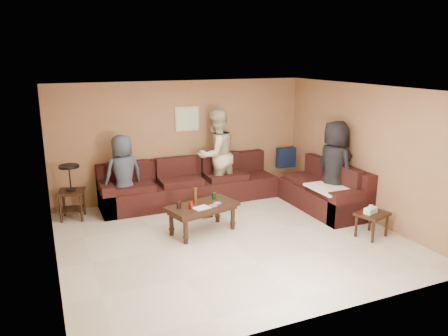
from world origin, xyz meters
The scene contains 10 objects.
room centered at (0.00, 0.00, 1.66)m, with size 5.60×5.50×2.50m.
sectional_sofa centered at (0.81, 1.52, 0.33)m, with size 4.65×2.90×0.97m.
coffee_table centered at (-0.34, 0.43, 0.43)m, with size 1.34×0.90×0.79m.
end_table_left centered at (-2.37, 2.01, 0.55)m, with size 0.55×0.55×1.04m.
side_table_right centered at (2.23, -0.88, 0.38)m, with size 0.62×0.56×0.57m.
waste_bin centered at (-0.02, 1.13, 0.13)m, with size 0.22×0.22×0.27m, color black.
wall_art centered at (0.10, 2.48, 1.70)m, with size 0.52×0.04×0.52m.
person_left centered at (-1.40, 1.93, 0.78)m, with size 0.76×0.50×1.56m, color #323B46.
person_middle centered at (0.58, 2.05, 0.97)m, with size 0.94×0.73×1.93m, color #BAB08A.
person_right centered at (2.39, 0.41, 0.90)m, with size 0.88×0.58×1.81m, color black.
Camera 1 is at (-2.80, -6.26, 3.02)m, focal length 35.00 mm.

